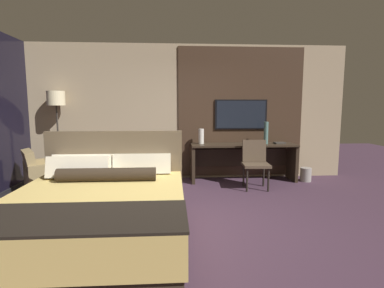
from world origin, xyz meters
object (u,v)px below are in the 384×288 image
vase_short (201,136)px  bed (98,213)px  book (280,143)px  armchair_by_window (48,177)px  tv (241,114)px  desk (243,155)px  waste_bin (306,174)px  floor_lamp (56,106)px  vase_tall (266,133)px  desk_chair (255,160)px

vase_short → bed: bearing=-117.2°
book → armchair_by_window: bearing=-172.4°
tv → book: bearing=-18.9°
desk → armchair_by_window: armchair_by_window is taller
desk → waste_bin: 1.35m
bed → waste_bin: bed is taller
floor_lamp → book: 4.54m
desk → armchair_by_window: 3.75m
tv → book: 0.99m
armchair_by_window → vase_tall: vase_tall is taller
tv → vase_tall: tv is taller
floor_lamp → vase_tall: floor_lamp is taller
book → bed: bearing=-138.4°
armchair_by_window → waste_bin: bearing=-116.3°
tv → waste_bin: 1.81m
desk → book: size_ratio=8.93×
armchair_by_window → vase_tall: bearing=-113.5°
desk_chair → vase_tall: (0.36, 0.54, 0.45)m
desk → floor_lamp: floor_lamp is taller
bed → desk_chair: (2.38, 2.14, 0.19)m
floor_lamp → book: bearing=-1.0°
desk → vase_tall: 0.65m
vase_tall → vase_short: size_ratio=1.47×
desk → tv: bearing=90.0°
vase_tall → desk: bearing=174.4°
bed → vase_short: bed is taller
book → waste_bin: bearing=-16.4°
bed → vase_tall: (2.74, 2.68, 0.64)m
bed → desk: (2.28, 2.73, 0.18)m
bed → vase_tall: bearing=44.3°
desk → vase_tall: vase_tall is taller
bed → waste_bin: size_ratio=8.04×
desk → floor_lamp: size_ratio=1.17×
vase_short → book: (1.62, -0.07, -0.14)m
tv → desk_chair: size_ratio=1.23×
vase_short → book: 1.63m
desk → tv: 0.86m
bed → desk: bearing=50.1°
floor_lamp → waste_bin: bearing=-2.7°
waste_bin → armchair_by_window: bearing=-174.9°
desk_chair → waste_bin: 1.31m
vase_tall → vase_short: vase_tall is taller
armchair_by_window → waste_bin: armchair_by_window is taller
desk → floor_lamp: (-3.72, 0.05, 1.01)m
vase_tall → desk_chair: bearing=-124.1°
desk_chair → armchair_by_window: size_ratio=0.85×
bed → desk_chair: 3.21m
floor_lamp → desk_chair: bearing=-9.5°
vase_tall → bed: bearing=-135.7°
vase_short → waste_bin: (2.14, -0.22, -0.78)m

